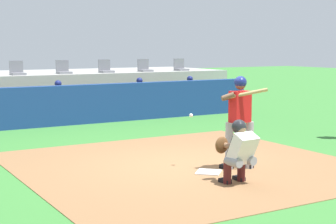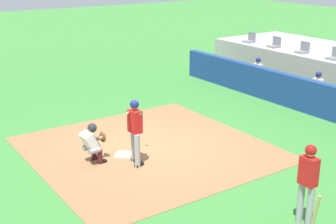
% 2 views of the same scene
% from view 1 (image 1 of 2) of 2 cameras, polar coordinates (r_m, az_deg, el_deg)
% --- Properties ---
extents(ground_plane, '(80.00, 80.00, 0.00)m').
position_cam_1_polar(ground_plane, '(10.80, 1.89, -5.66)').
color(ground_plane, '#387A33').
extents(dirt_infield, '(6.40, 6.40, 0.01)m').
position_cam_1_polar(dirt_infield, '(10.80, 1.89, -5.63)').
color(dirt_infield, olive).
rests_on(dirt_infield, ground).
extents(home_plate, '(0.62, 0.62, 0.02)m').
position_cam_1_polar(home_plate, '(10.15, 4.33, -6.37)').
color(home_plate, white).
rests_on(home_plate, dirt_infield).
extents(batter_at_plate, '(0.73, 0.72, 1.80)m').
position_cam_1_polar(batter_at_plate, '(10.35, 7.59, -0.45)').
color(batter_at_plate, '#99999E').
rests_on(batter_at_plate, ground).
extents(catcher_crouched, '(0.50, 1.89, 1.13)m').
position_cam_1_polar(catcher_crouched, '(9.30, 7.43, -3.95)').
color(catcher_crouched, gray).
rests_on(catcher_crouched, ground).
extents(dugout_wall, '(13.00, 0.30, 1.20)m').
position_cam_1_polar(dugout_wall, '(16.49, -10.28, 0.73)').
color(dugout_wall, navy).
rests_on(dugout_wall, ground).
extents(dugout_bench, '(11.80, 0.44, 0.45)m').
position_cam_1_polar(dugout_bench, '(17.47, -11.39, -0.19)').
color(dugout_bench, olive).
rests_on(dugout_bench, ground).
extents(dugout_player_1, '(0.49, 0.70, 1.30)m').
position_cam_1_polar(dugout_player_1, '(17.26, -11.41, 1.23)').
color(dugout_player_1, '#939399').
rests_on(dugout_player_1, ground).
extents(dugout_player_2, '(0.49, 0.70, 1.30)m').
position_cam_1_polar(dugout_player_2, '(18.41, -2.85, 1.71)').
color(dugout_player_2, '#939399').
rests_on(dugout_player_2, ground).
extents(dugout_player_3, '(0.49, 0.70, 1.30)m').
position_cam_1_polar(dugout_player_3, '(19.44, 2.53, 1.99)').
color(dugout_player_3, '#939399').
rests_on(dugout_player_3, ground).
extents(stands_platform, '(15.00, 4.40, 1.40)m').
position_cam_1_polar(stands_platform, '(20.65, -14.52, 2.14)').
color(stands_platform, '#9E9E99').
rests_on(stands_platform, ground).
extents(stadium_seat_3, '(0.46, 0.46, 0.48)m').
position_cam_1_polar(stadium_seat_3, '(18.92, -15.69, 4.21)').
color(stadium_seat_3, slate).
rests_on(stadium_seat_3, stands_platform).
extents(stadium_seat_4, '(0.46, 0.46, 0.48)m').
position_cam_1_polar(stadium_seat_4, '(19.40, -11.04, 4.41)').
color(stadium_seat_4, slate).
rests_on(stadium_seat_4, stands_platform).
extents(stadium_seat_5, '(0.46, 0.46, 0.48)m').
position_cam_1_polar(stadium_seat_5, '(20.00, -6.63, 4.56)').
color(stadium_seat_5, slate).
rests_on(stadium_seat_5, stands_platform).
extents(stadium_seat_6, '(0.46, 0.46, 0.48)m').
position_cam_1_polar(stadium_seat_6, '(20.71, -2.50, 4.68)').
color(stadium_seat_6, slate).
rests_on(stadium_seat_6, stands_platform).
extents(stadium_seat_7, '(0.46, 0.46, 0.48)m').
position_cam_1_polar(stadium_seat_7, '(21.52, 1.33, 4.77)').
color(stadium_seat_7, slate).
rests_on(stadium_seat_7, stands_platform).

